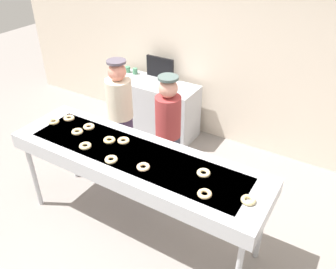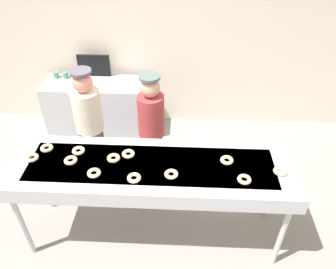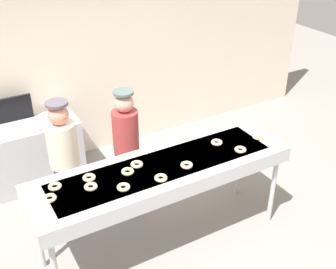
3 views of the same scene
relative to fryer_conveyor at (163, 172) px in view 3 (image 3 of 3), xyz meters
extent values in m
plane|color=gray|center=(0.00, 0.00, -0.96)|extent=(16.00, 16.00, 0.00)
cube|color=beige|center=(0.00, 2.34, 0.57)|extent=(8.00, 0.12, 3.07)
cube|color=#B7BABF|center=(0.00, 0.00, 0.00)|extent=(2.78, 0.79, 0.17)
cube|color=slate|center=(0.00, 0.00, 0.05)|extent=(2.36, 0.56, 0.08)
cylinder|color=#B7BABF|center=(1.29, -0.32, -0.52)|extent=(0.06, 0.06, 0.88)
cylinder|color=#B7BABF|center=(-1.29, 0.32, -0.52)|extent=(0.06, 0.06, 0.88)
cylinder|color=#B7BABF|center=(1.29, 0.32, -0.52)|extent=(0.06, 0.06, 0.88)
torus|color=#E9C48B|center=(-1.07, 0.17, 0.11)|extent=(0.15, 0.15, 0.04)
torus|color=beige|center=(-0.51, -0.16, 0.11)|extent=(0.16, 0.16, 0.04)
torus|color=beige|center=(0.73, 0.07, 0.11)|extent=(0.16, 0.16, 0.04)
torus|color=#F6D286|center=(-0.37, 0.05, 0.11)|extent=(0.18, 0.18, 0.04)
torus|color=beige|center=(0.20, -0.14, 0.11)|extent=(0.17, 0.17, 0.04)
torus|color=#E6CC8A|center=(1.21, -0.06, 0.11)|extent=(0.18, 0.18, 0.04)
torus|color=#E8C588|center=(0.86, -0.18, 0.11)|extent=(0.15, 0.15, 0.04)
torus|color=#F5D190|center=(-0.24, 0.12, 0.11)|extent=(0.16, 0.16, 0.04)
torus|color=beige|center=(-0.74, 0.15, 0.11)|extent=(0.16, 0.16, 0.04)
torus|color=beige|center=(-0.14, -0.21, 0.11)|extent=(0.16, 0.16, 0.04)
torus|color=#EBCC86|center=(-1.17, 0.02, 0.11)|extent=(0.16, 0.16, 0.04)
torus|color=#E7C88B|center=(-0.78, 0.00, 0.11)|extent=(0.17, 0.17, 0.04)
cube|color=#3C2C4A|center=(-0.80, 0.78, -0.53)|extent=(0.24, 0.18, 0.87)
cylinder|color=beige|center=(-0.80, 0.78, 0.16)|extent=(0.33, 0.33, 0.51)
sphere|color=tan|center=(-0.80, 0.78, 0.53)|extent=(0.22, 0.22, 0.22)
cylinder|color=#524A56|center=(-0.80, 0.78, 0.66)|extent=(0.23, 0.23, 0.03)
cube|color=#313445|center=(-0.07, 0.76, -0.54)|extent=(0.24, 0.18, 0.85)
cylinder|color=#993333|center=(-0.07, 0.76, 0.14)|extent=(0.30, 0.30, 0.51)
sphere|color=tan|center=(-0.07, 0.76, 0.50)|extent=(0.22, 0.22, 0.22)
cylinder|color=#475754|center=(-0.07, 0.76, 0.62)|extent=(0.23, 0.23, 0.03)
cube|color=#B7BABF|center=(-1.04, 1.89, -0.53)|extent=(1.46, 0.56, 0.87)
cube|color=black|center=(-1.04, 2.12, 0.08)|extent=(0.48, 0.04, 0.33)
camera|label=1|loc=(1.75, -2.25, 2.15)|focal=37.22mm
camera|label=2|loc=(0.27, -2.29, 2.23)|focal=34.95mm
camera|label=3|loc=(-1.75, -3.17, 2.53)|focal=45.49mm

